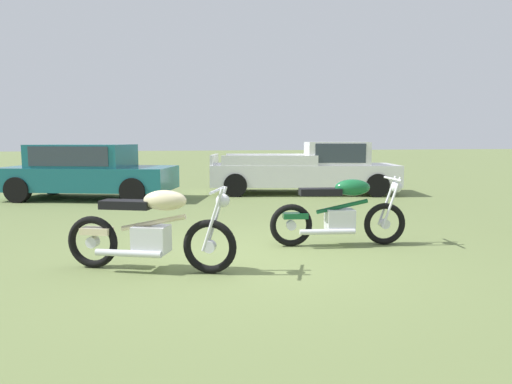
% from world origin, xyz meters
% --- Properties ---
extents(ground_plane, '(120.00, 120.00, 0.00)m').
position_xyz_m(ground_plane, '(0.00, 0.00, 0.00)').
color(ground_plane, olive).
extents(motorcycle_cream, '(1.99, 1.03, 1.02)m').
position_xyz_m(motorcycle_cream, '(-1.25, -0.37, 0.49)').
color(motorcycle_cream, black).
rests_on(motorcycle_cream, ground).
extents(motorcycle_green, '(2.02, 0.64, 1.02)m').
position_xyz_m(motorcycle_green, '(1.44, 0.36, 0.49)').
color(motorcycle_green, black).
rests_on(motorcycle_green, ground).
extents(car_teal, '(4.67, 2.97, 1.43)m').
position_xyz_m(car_teal, '(-3.02, 6.68, 0.80)').
color(car_teal, '#19606B').
rests_on(car_teal, ground).
extents(pickup_truck_white, '(5.52, 2.90, 1.49)m').
position_xyz_m(pickup_truck_white, '(3.20, 6.61, 0.75)').
color(pickup_truck_white, silver).
rests_on(pickup_truck_white, ground).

